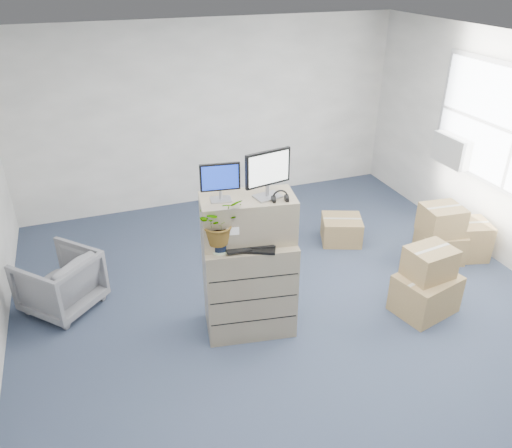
# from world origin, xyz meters

# --- Properties ---
(ground) EXTENTS (7.00, 7.00, 0.00)m
(ground) POSITION_xyz_m (0.00, 0.00, 0.00)
(ground) COLOR #253243
(ground) RESTS_ON ground
(wall_back) EXTENTS (6.00, 0.02, 2.80)m
(wall_back) POSITION_xyz_m (0.00, 3.51, 1.40)
(wall_back) COLOR #B6B5AD
(wall_back) RESTS_ON ground
(ac_unit) EXTENTS (0.24, 0.60, 0.40)m
(ac_unit) POSITION_xyz_m (2.87, 1.40, 1.20)
(ac_unit) COLOR silver
(ac_unit) RESTS_ON wall_right
(filing_cabinet_lower) EXTENTS (0.99, 0.70, 1.07)m
(filing_cabinet_lower) POSITION_xyz_m (-0.52, 0.24, 0.53)
(filing_cabinet_lower) COLOR gray
(filing_cabinet_lower) RESTS_ON ground
(filing_cabinet_upper) EXTENTS (0.98, 0.60, 0.46)m
(filing_cabinet_upper) POSITION_xyz_m (-0.51, 0.29, 1.30)
(filing_cabinet_upper) COLOR gray
(filing_cabinet_upper) RESTS_ON filing_cabinet_lower
(monitor_left) EXTENTS (0.38, 0.17, 0.37)m
(monitor_left) POSITION_xyz_m (-0.77, 0.32, 1.73)
(monitor_left) COLOR #99999E
(monitor_left) RESTS_ON filing_cabinet_upper
(monitor_right) EXTENTS (0.47, 0.22, 0.47)m
(monitor_right) POSITION_xyz_m (-0.33, 0.23, 1.79)
(monitor_right) COLOR #99999E
(monitor_right) RESTS_ON filing_cabinet_upper
(headphones) EXTENTS (0.15, 0.04, 0.15)m
(headphones) POSITION_xyz_m (-0.25, 0.11, 1.57)
(headphones) COLOR black
(headphones) RESTS_ON filing_cabinet_upper
(keyboard) EXTENTS (0.57, 0.42, 0.03)m
(keyboard) POSITION_xyz_m (-0.57, 0.12, 1.08)
(keyboard) COLOR black
(keyboard) RESTS_ON filing_cabinet_lower
(mouse) EXTENTS (0.12, 0.09, 0.04)m
(mouse) POSITION_xyz_m (-0.24, 0.10, 1.09)
(mouse) COLOR silver
(mouse) RESTS_ON filing_cabinet_lower
(water_bottle) EXTENTS (0.07, 0.07, 0.26)m
(water_bottle) POSITION_xyz_m (-0.46, 0.25, 1.19)
(water_bottle) COLOR gray
(water_bottle) RESTS_ON filing_cabinet_lower
(phone_dock) EXTENTS (0.07, 0.06, 0.14)m
(phone_dock) POSITION_xyz_m (-0.52, 0.32, 1.11)
(phone_dock) COLOR silver
(phone_dock) RESTS_ON filing_cabinet_lower
(external_drive) EXTENTS (0.21, 0.18, 0.06)m
(external_drive) POSITION_xyz_m (-0.21, 0.31, 1.09)
(external_drive) COLOR black
(external_drive) RESTS_ON filing_cabinet_lower
(tissue_box) EXTENTS (0.27, 0.15, 0.10)m
(tissue_box) POSITION_xyz_m (-0.12, 0.30, 1.17)
(tissue_box) COLOR #429EE3
(tissue_box) RESTS_ON external_drive
(potted_plant) EXTENTS (0.51, 0.54, 0.45)m
(potted_plant) POSITION_xyz_m (-0.83, 0.18, 1.32)
(potted_plant) COLOR #ADC49E
(potted_plant) RESTS_ON filing_cabinet_lower
(office_chair) EXTENTS (1.00, 1.00, 0.75)m
(office_chair) POSITION_xyz_m (-2.40, 1.28, 0.38)
(office_chair) COLOR #5B5B60
(office_chair) RESTS_ON ground
(cardboard_boxes) EXTENTS (2.00, 2.35, 0.79)m
(cardboard_boxes) POSITION_xyz_m (1.92, 0.50, 0.30)
(cardboard_boxes) COLOR olive
(cardboard_boxes) RESTS_ON ground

